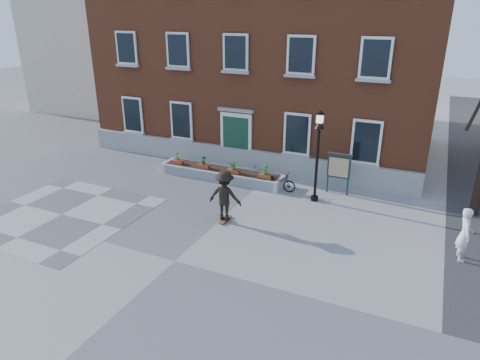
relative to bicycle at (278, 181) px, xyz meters
The scene contains 10 objects.
ground 7.08m from the bicycle, 98.01° to the right, with size 100.00×100.00×0.00m, color gray.
checker_patch 9.22m from the bicycle, 139.34° to the right, with size 6.00×6.00×0.01m, color #555557.
distant_building 23.79m from the bicycle, 145.60° to the left, with size 10.00×12.00×13.00m, color beige.
bicycle is the anchor object (origin of this frame).
bystander 8.03m from the bicycle, 21.38° to the right, with size 0.67×0.44×1.82m, color silver.
brick_building 9.59m from the bicycle, 113.17° to the left, with size 18.40×10.85×12.60m.
planter_assembly 2.98m from the bicycle, behind, with size 6.20×1.12×1.15m.
lamp_post 2.81m from the bicycle, 11.75° to the right, with size 0.40×0.40×3.93m.
notice_board 2.78m from the bicycle, 17.37° to the left, with size 1.10×0.16×1.87m.
skateboarder 3.85m from the bicycle, 101.96° to the right, with size 1.35×0.86×2.06m.
Camera 1 is at (6.99, -10.00, 7.60)m, focal length 32.00 mm.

